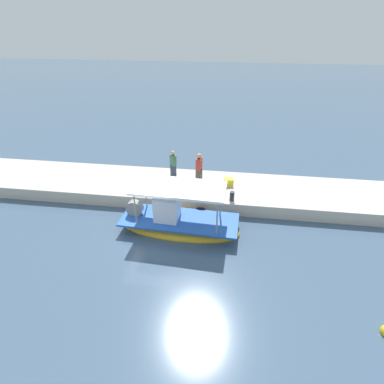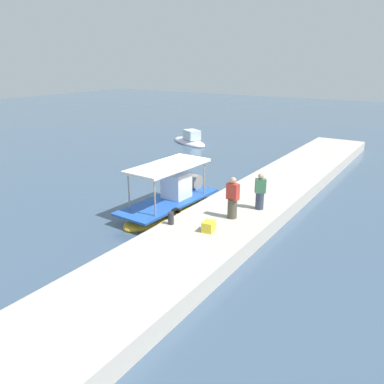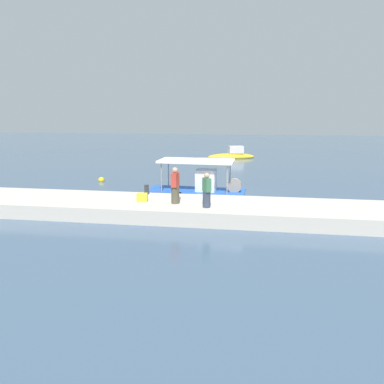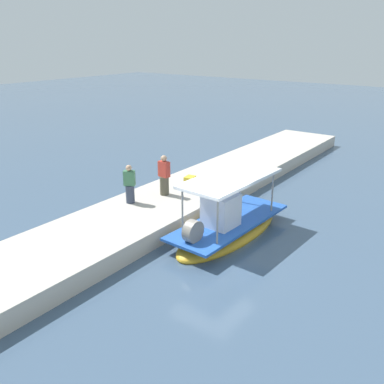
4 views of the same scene
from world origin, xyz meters
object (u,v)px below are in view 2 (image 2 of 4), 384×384
Objects in this scene: fisherman_near_bollard at (233,200)px; cargo_crate at (209,226)px; main_fishing_boat at (170,203)px; fisherman_by_crate at (260,193)px; moored_boat_near at (190,141)px; mooring_bollard at (171,218)px.

fisherman_near_bollard is 3.46× the size of cargo_crate.
fisherman_by_crate is at bearing -76.73° from main_fishing_boat.
fisherman_near_bollard reaches higher than moored_boat_near.
moored_boat_near is at bearing 30.15° from main_fishing_boat.
fisherman_near_bollard reaches higher than cargo_crate.
fisherman_by_crate reaches higher than mooring_bollard.
moored_boat_near is at bearing 38.78° from fisherman_near_bollard.
main_fishing_boat is 3.83m from fisherman_near_bollard.
cargo_crate is at bearing -144.52° from moored_boat_near.
fisherman_by_crate reaches higher than moored_boat_near.
cargo_crate is (-1.70, 0.12, -0.60)m from fisherman_near_bollard.
fisherman_by_crate is 3.19× the size of cargo_crate.
moored_boat_near is (14.69, 11.81, -1.29)m from fisherman_near_bollard.
cargo_crate is at bearing -82.10° from mooring_bollard.
fisherman_by_crate reaches higher than cargo_crate.
fisherman_by_crate is 0.33× the size of moored_boat_near.
main_fishing_boat reaches higher than mooring_bollard.
fisherman_near_bollard is at bearing -141.22° from moored_boat_near.
fisherman_near_bollard is at bearing -99.44° from main_fishing_boat.
main_fishing_boat is at bearing 56.66° from cargo_crate.
main_fishing_boat is 3.19m from mooring_bollard.
mooring_bollard is 1.63m from cargo_crate.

